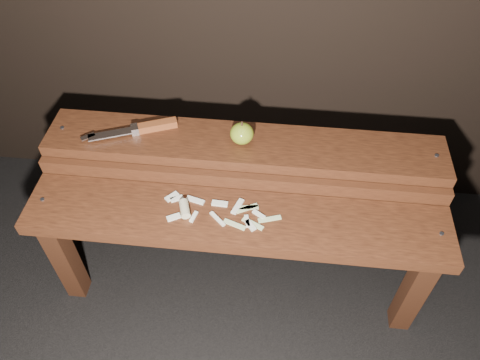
# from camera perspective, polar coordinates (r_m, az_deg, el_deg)

# --- Properties ---
(ground) EXTENTS (60.00, 60.00, 0.00)m
(ground) POSITION_cam_1_polar(r_m,az_deg,el_deg) (1.68, -0.22, -11.87)
(ground) COLOR black
(bench_front_tier) EXTENTS (1.20, 0.20, 0.42)m
(bench_front_tier) POSITION_cam_1_polar(r_m,az_deg,el_deg) (1.35, -0.55, -6.54)
(bench_front_tier) COLOR black
(bench_front_tier) RESTS_ON ground
(bench_rear_tier) EXTENTS (1.20, 0.21, 0.50)m
(bench_rear_tier) POSITION_cam_1_polar(r_m,az_deg,el_deg) (1.45, 0.45, 2.12)
(bench_rear_tier) COLOR black
(bench_rear_tier) RESTS_ON ground
(apple) EXTENTS (0.07, 0.07, 0.08)m
(apple) POSITION_cam_1_polar(r_m,az_deg,el_deg) (1.37, 0.23, 5.70)
(apple) COLOR olive
(apple) RESTS_ON bench_rear_tier
(knife) EXTENTS (0.28, 0.13, 0.03)m
(knife) POSITION_cam_1_polar(r_m,az_deg,el_deg) (1.45, -11.45, 6.27)
(knife) COLOR brown
(knife) RESTS_ON bench_rear_tier
(apple_scraps) EXTENTS (0.34, 0.12, 0.03)m
(apple_scraps) POSITION_cam_1_polar(r_m,az_deg,el_deg) (1.31, -3.86, -3.72)
(apple_scraps) COLOR beige
(apple_scraps) RESTS_ON bench_front_tier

